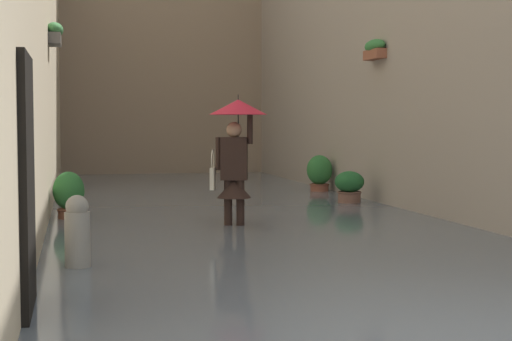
{
  "coord_description": "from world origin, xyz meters",
  "views": [
    {
      "loc": [
        2.58,
        4.62,
        1.65
      ],
      "look_at": [
        0.13,
        -5.88,
        1.0
      ],
      "focal_mm": 54.65,
      "sensor_mm": 36.0,
      "label": 1
    }
  ],
  "objects_px": {
    "person_wading": "(236,144)",
    "mooring_bollard": "(78,239)",
    "potted_plant_far_left": "(349,189)",
    "potted_plant_mid_left": "(319,174)",
    "potted_plant_near_right": "(69,196)"
  },
  "relations": [
    {
      "from": "person_wading",
      "to": "potted_plant_near_right",
      "type": "relative_size",
      "value": 2.29
    },
    {
      "from": "potted_plant_near_right",
      "to": "potted_plant_mid_left",
      "type": "distance_m",
      "value": 6.56
    },
    {
      "from": "potted_plant_near_right",
      "to": "potted_plant_far_left",
      "type": "bearing_deg",
      "value": -165.8
    },
    {
      "from": "potted_plant_far_left",
      "to": "potted_plant_mid_left",
      "type": "height_order",
      "value": "potted_plant_mid_left"
    },
    {
      "from": "potted_plant_mid_left",
      "to": "mooring_bollard",
      "type": "distance_m",
      "value": 9.64
    },
    {
      "from": "potted_plant_near_right",
      "to": "potted_plant_mid_left",
      "type": "xyz_separation_m",
      "value": [
        -5.34,
        -3.82,
        0.02
      ]
    },
    {
      "from": "potted_plant_near_right",
      "to": "potted_plant_mid_left",
      "type": "bearing_deg",
      "value": -144.45
    },
    {
      "from": "potted_plant_far_left",
      "to": "person_wading",
      "type": "bearing_deg",
      "value": 44.75
    },
    {
      "from": "potted_plant_near_right",
      "to": "potted_plant_far_left",
      "type": "xyz_separation_m",
      "value": [
        -5.12,
        -1.3,
        -0.09
      ]
    },
    {
      "from": "person_wading",
      "to": "potted_plant_near_right",
      "type": "xyz_separation_m",
      "value": [
        2.38,
        -1.42,
        -0.85
      ]
    },
    {
      "from": "potted_plant_far_left",
      "to": "mooring_bollard",
      "type": "xyz_separation_m",
      "value": [
        5.0,
        5.58,
        0.03
      ]
    },
    {
      "from": "person_wading",
      "to": "mooring_bollard",
      "type": "xyz_separation_m",
      "value": [
        2.26,
        2.87,
        -0.9
      ]
    },
    {
      "from": "potted_plant_near_right",
      "to": "potted_plant_mid_left",
      "type": "height_order",
      "value": "potted_plant_mid_left"
    },
    {
      "from": "potted_plant_far_left",
      "to": "potted_plant_mid_left",
      "type": "bearing_deg",
      "value": -94.97
    },
    {
      "from": "potted_plant_mid_left",
      "to": "mooring_bollard",
      "type": "bearing_deg",
      "value": 57.21
    }
  ]
}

